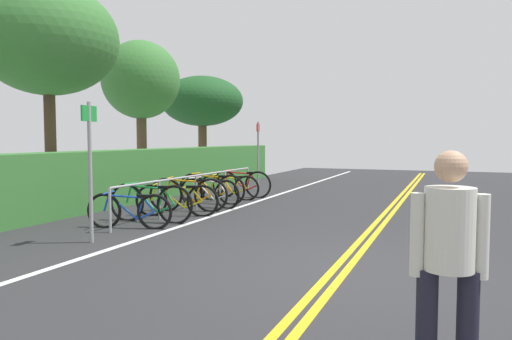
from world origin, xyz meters
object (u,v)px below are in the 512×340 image
bicycle_7 (241,184)px  bicycle_6 (229,188)px  pedestrian (449,253)px  tree_extra (202,102)px  sign_post_near (90,158)px  bicycle_3 (188,195)px  bike_rack (196,183)px  bicycle_2 (177,200)px  bicycle_1 (150,203)px  tree_far_right (141,81)px  bicycle_0 (129,211)px  bicycle_4 (209,193)px  sign_post_far (258,149)px  tree_mid (48,40)px  bicycle_5 (211,189)px

bicycle_7 → bicycle_6: bearing=175.9°
pedestrian → tree_extra: tree_extra is taller
bicycle_6 → sign_post_near: sign_post_near is taller
bicycle_3 → pedestrian: size_ratio=1.13×
bike_rack → sign_post_near: bearing=-176.2°
pedestrian → bicycle_2: bearing=44.8°
bicycle_1 → sign_post_near: 2.16m
bicycle_3 → bicycle_7: (2.81, -0.05, -0.00)m
bicycle_6 → tree_far_right: (1.28, 3.64, 3.09)m
bicycle_0 → sign_post_near: size_ratio=0.73×
bicycle_4 → bicycle_2: bearing=-179.8°
sign_post_far → tree_far_right: size_ratio=0.46×
bicycle_4 → tree_mid: size_ratio=0.34×
bicycle_1 → bicycle_3: (1.52, 0.03, 0.00)m
bicycle_5 → bicycle_7: (1.46, -0.17, -0.00)m
bicycle_4 → tree_far_right: size_ratio=0.37×
bicycle_5 → bicycle_7: 1.47m
tree_extra → tree_mid: bearing=-175.3°
bicycle_7 → sign_post_near: size_ratio=0.80×
bicycle_7 → sign_post_far: (1.64, 0.15, 0.93)m
sign_post_near → sign_post_far: size_ratio=1.03×
bicycle_6 → bike_rack: bearing=-180.0°
bicycle_0 → bicycle_1: 0.70m
tree_extra → tree_far_right: bearing=-178.0°
bicycle_2 → bike_rack: bearing=6.6°
bicycle_3 → bicycle_5: bicycle_3 is taller
bicycle_6 → tree_far_right: tree_far_right is taller
bicycle_2 → sign_post_far: 5.23m
bike_rack → bicycle_4: bearing=-15.4°
bicycle_6 → sign_post_far: sign_post_far is taller
bicycle_3 → bicycle_5: (1.35, 0.12, -0.00)m
sign_post_far → bicycle_0: bearing=-178.7°
bicycle_6 → bicycle_7: size_ratio=0.92×
bicycle_2 → bicycle_4: bicycle_4 is taller
bicycle_0 → pedestrian: (-3.83, -5.39, 0.56)m
bicycle_0 → tree_mid: size_ratio=0.31×
bicycle_4 → bike_rack: bearing=164.6°
bicycle_1 → tree_extra: 10.31m
tree_mid → sign_post_far: bearing=-29.1°
bicycle_5 → tree_extra: tree_extra is taller
bicycle_2 → tree_extra: size_ratio=0.42×
pedestrian → tree_mid: 10.38m
tree_extra → bicycle_5: bearing=-149.9°
bicycle_4 → bicycle_7: bicycle_7 is taller
bicycle_1 → bicycle_6: (3.63, 0.03, -0.04)m
sign_post_near → bicycle_5: bearing=4.5°
bicycle_1 → tree_far_right: tree_far_right is taller
bicycle_0 → bicycle_5: (3.56, 0.17, 0.05)m
sign_post_far → pedestrian: bearing=-152.1°
pedestrian → sign_post_near: (2.60, 5.19, 0.44)m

